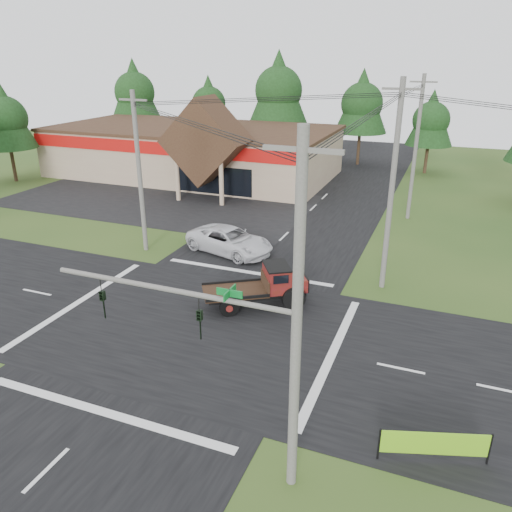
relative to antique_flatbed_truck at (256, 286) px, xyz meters
The scene contains 19 objects.
ground 3.94m from the antique_flatbed_truck, 124.01° to the right, with size 120.00×120.00×0.00m, color #284518.
road_ns 3.94m from the antique_flatbed_truck, 124.01° to the right, with size 12.00×120.00×0.02m, color black.
road_ew 3.94m from the antique_flatbed_truck, 124.01° to the right, with size 120.00×12.00×0.02m, color black.
parking_apron 22.64m from the antique_flatbed_truck, 135.42° to the left, with size 28.00×14.00×0.02m, color black.
cvs_building 31.92m from the antique_flatbed_truck, 123.97° to the left, with size 30.40×18.20×9.19m.
traffic_signal_mast 11.72m from the antique_flatbed_truck, 70.76° to the right, with size 8.12×0.24×7.00m.
utility_pole_nr 12.73m from the antique_flatbed_truck, 63.10° to the right, with size 2.00×0.30×11.00m.
utility_pole_nw 12.00m from the antique_flatbed_truck, 154.26° to the left, with size 2.00×0.30×10.50m.
utility_pole_ne 9.00m from the antique_flatbed_truck, 39.60° to the left, with size 2.00×0.30×11.50m.
utility_pole_n 20.30m from the antique_flatbed_truck, 72.67° to the left, with size 2.00×0.30×11.20m.
tree_row_a 49.38m from the antique_flatbed_truck, 131.05° to the left, with size 6.72×6.72×12.12m.
tree_row_b 45.06m from the antique_flatbed_truck, 119.63° to the left, with size 5.60×5.60×10.10m.
tree_row_c 40.48m from the antique_flatbed_truck, 107.73° to the left, with size 7.28×7.28×13.13m.
tree_row_d 39.43m from the antique_flatbed_truck, 93.11° to the left, with size 6.16×6.16×11.11m.
tree_row_e 37.66m from the antique_flatbed_truck, 80.92° to the left, with size 5.04×5.04×9.09m.
tree_side_w 38.46m from the antique_flatbed_truck, 153.68° to the left, with size 5.60×5.60×10.10m.
antique_flatbed_truck is the anchor object (origin of this frame).
roadside_banner 12.48m from the antique_flatbed_truck, 40.68° to the right, with size 3.63×0.11×1.24m, color #6EB718, non-canonical shape.
white_pickup 7.96m from the antique_flatbed_truck, 124.62° to the left, with size 2.84×6.15×1.71m, color silver.
Camera 1 is at (10.86, -18.97, 12.50)m, focal length 35.00 mm.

